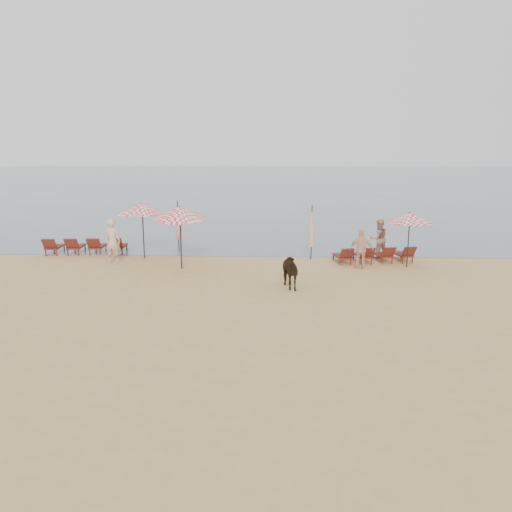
# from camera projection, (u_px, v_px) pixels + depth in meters

# --- Properties ---
(ground) EXTENTS (120.00, 120.00, 0.00)m
(ground) POSITION_uv_depth(u_px,v_px,m) (249.00, 333.00, 13.69)
(ground) COLOR tan
(ground) RESTS_ON ground
(sea) EXTENTS (160.00, 140.00, 0.06)m
(sea) POSITION_uv_depth(u_px,v_px,m) (272.00, 178.00, 91.89)
(sea) COLOR #51606B
(sea) RESTS_ON ground
(lounger_cluster_left) EXTENTS (3.82, 1.91, 0.59)m
(lounger_cluster_left) POSITION_uv_depth(u_px,v_px,m) (86.00, 246.00, 24.05)
(lounger_cluster_left) COLOR maroon
(lounger_cluster_left) RESTS_ON ground
(lounger_cluster_right) EXTENTS (3.60, 2.03, 0.54)m
(lounger_cluster_right) POSITION_uv_depth(u_px,v_px,m) (374.00, 255.00, 22.17)
(lounger_cluster_right) COLOR maroon
(lounger_cluster_right) RESTS_ON ground
(umbrella_open_left_a) EXTENTS (2.26, 2.26, 2.58)m
(umbrella_open_left_a) POSITION_uv_depth(u_px,v_px,m) (142.00, 209.00, 22.67)
(umbrella_open_left_a) COLOR black
(umbrella_open_left_a) RESTS_ON ground
(umbrella_open_left_b) EXTENTS (2.17, 2.22, 2.77)m
(umbrella_open_left_b) POSITION_uv_depth(u_px,v_px,m) (180.00, 212.00, 20.62)
(umbrella_open_left_b) COLOR black
(umbrella_open_left_b) RESTS_ON ground
(umbrella_open_right) EXTENTS (1.95, 1.95, 2.38)m
(umbrella_open_right) POSITION_uv_depth(u_px,v_px,m) (410.00, 217.00, 20.96)
(umbrella_open_right) COLOR black
(umbrella_open_right) RESTS_ON ground
(umbrella_closed_left) EXTENTS (0.30, 0.30, 2.51)m
(umbrella_closed_left) POSITION_uv_depth(u_px,v_px,m) (178.00, 220.00, 24.50)
(umbrella_closed_left) COLOR black
(umbrella_closed_left) RESTS_ON ground
(umbrella_closed_right) EXTENTS (0.30, 0.30, 2.50)m
(umbrella_closed_right) POSITION_uv_depth(u_px,v_px,m) (312.00, 226.00, 22.63)
(umbrella_closed_right) COLOR black
(umbrella_closed_right) RESTS_ON ground
(cow) EXTENTS (1.11, 1.69, 1.31)m
(cow) POSITION_uv_depth(u_px,v_px,m) (287.00, 270.00, 18.05)
(cow) COLOR black
(cow) RESTS_ON ground
(beachgoer_left) EXTENTS (0.77, 0.55, 1.98)m
(beachgoer_left) POSITION_uv_depth(u_px,v_px,m) (112.00, 241.00, 22.07)
(beachgoer_left) COLOR #D7A486
(beachgoer_left) RESTS_ON ground
(beachgoer_right_a) EXTENTS (1.05, 0.93, 1.81)m
(beachgoer_right_a) POSITION_uv_depth(u_px,v_px,m) (379.00, 239.00, 23.12)
(beachgoer_right_a) COLOR tan
(beachgoer_right_a) RESTS_ON ground
(beachgoer_right_b) EXTENTS (1.04, 0.55, 1.69)m
(beachgoer_right_b) POSITION_uv_depth(u_px,v_px,m) (361.00, 249.00, 20.90)
(beachgoer_right_b) COLOR #DBAF88
(beachgoer_right_b) RESTS_ON ground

